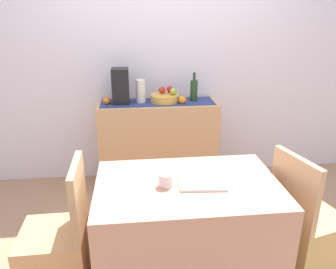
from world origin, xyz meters
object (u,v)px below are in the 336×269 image
(coffee_maker, at_px, (121,86))
(ceramic_vase, at_px, (141,91))
(coffee_cup, at_px, (166,180))
(sideboard_console, at_px, (158,144))
(fruit_bowl, at_px, (164,98))
(dining_table, at_px, (187,233))
(wine_bottle, at_px, (194,90))
(chair_by_corner, at_px, (305,238))
(open_book, at_px, (202,182))
(chair_near_window, at_px, (58,255))

(coffee_maker, relative_size, ceramic_vase, 1.49)
(coffee_cup, bearing_deg, sideboard_console, 87.44)
(fruit_bowl, bearing_deg, dining_table, -89.71)
(ceramic_vase, bearing_deg, wine_bottle, 0.00)
(dining_table, bearing_deg, coffee_maker, 107.36)
(coffee_cup, relative_size, chair_by_corner, 0.10)
(chair_by_corner, bearing_deg, fruit_bowl, 121.33)
(open_book, bearing_deg, chair_by_corner, 5.13)
(wine_bottle, bearing_deg, ceramic_vase, -180.00)
(wine_bottle, bearing_deg, chair_by_corner, -68.34)
(wine_bottle, bearing_deg, chair_near_window, -129.10)
(ceramic_vase, relative_size, coffee_cup, 2.61)
(coffee_maker, height_order, chair_near_window, coffee_maker)
(fruit_bowl, height_order, open_book, fruit_bowl)
(fruit_bowl, xyz_separation_m, wine_bottle, (0.29, 0.00, 0.07))
(fruit_bowl, xyz_separation_m, chair_near_window, (-0.82, -1.36, -0.66))
(fruit_bowl, height_order, wine_bottle, wine_bottle)
(sideboard_console, xyz_separation_m, wine_bottle, (0.36, 0.00, 0.55))
(ceramic_vase, relative_size, chair_near_window, 0.25)
(chair_near_window, bearing_deg, coffee_cup, -1.92)
(dining_table, height_order, coffee_cup, coffee_cup)
(coffee_maker, distance_m, chair_near_window, 1.63)
(dining_table, height_order, open_book, open_book)
(sideboard_console, xyz_separation_m, chair_near_window, (-0.75, -1.36, -0.18))
(wine_bottle, distance_m, ceramic_vase, 0.52)
(chair_by_corner, bearing_deg, wine_bottle, 111.66)
(dining_table, bearing_deg, chair_by_corner, -0.29)
(sideboard_console, distance_m, dining_table, 1.37)
(coffee_cup, height_order, chair_by_corner, chair_by_corner)
(sideboard_console, distance_m, chair_near_window, 1.57)
(fruit_bowl, relative_size, ceramic_vase, 1.22)
(coffee_maker, height_order, coffee_cup, coffee_maker)
(wine_bottle, xyz_separation_m, coffee_maker, (-0.71, -0.00, 0.06))
(chair_near_window, bearing_deg, coffee_maker, 73.69)
(coffee_maker, bearing_deg, chair_near_window, -106.31)
(sideboard_console, relative_size, fruit_bowl, 4.24)
(ceramic_vase, bearing_deg, chair_near_window, -113.33)
(wine_bottle, bearing_deg, coffee_cup, -106.86)
(sideboard_console, bearing_deg, dining_table, -86.84)
(coffee_maker, relative_size, coffee_cup, 3.90)
(ceramic_vase, xyz_separation_m, chair_by_corner, (1.06, -1.37, -0.73))
(coffee_maker, xyz_separation_m, coffee_cup, (0.29, -1.39, -0.27))
(wine_bottle, relative_size, coffee_cup, 3.29)
(ceramic_vase, xyz_separation_m, chair_near_window, (-0.59, -1.36, -0.73))
(fruit_bowl, relative_size, chair_near_window, 0.31)
(open_book, distance_m, chair_by_corner, 0.89)
(coffee_maker, bearing_deg, coffee_cup, -78.22)
(chair_near_window, distance_m, chair_by_corner, 1.65)
(coffee_maker, bearing_deg, sideboard_console, 0.00)
(coffee_maker, relative_size, dining_table, 0.30)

